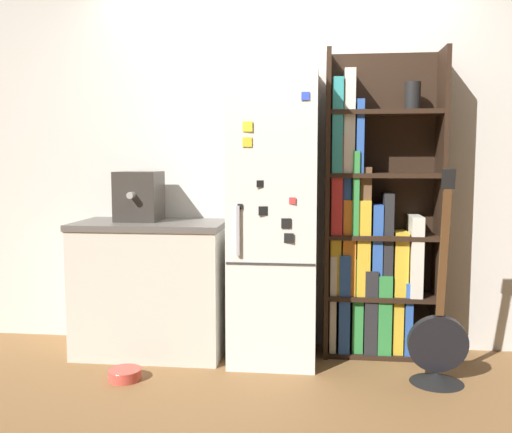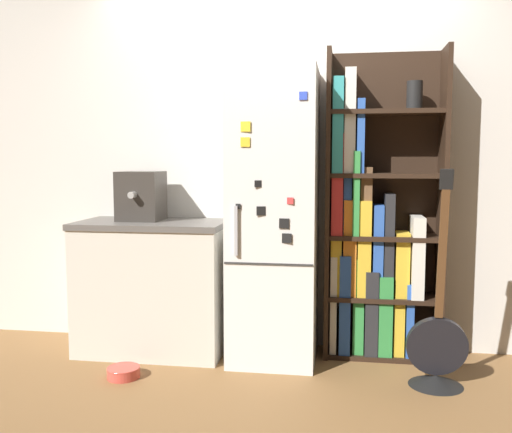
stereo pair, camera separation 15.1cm
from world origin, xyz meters
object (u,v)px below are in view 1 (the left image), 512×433
object	(u,v)px
guitar	(438,354)
pet_bowl	(125,374)
bookshelf	(371,231)
espresso_machine	(139,196)
refrigerator	(274,217)

from	to	relation	value
guitar	pet_bowl	world-z (taller)	guitar
bookshelf	pet_bowl	distance (m)	1.81
espresso_machine	bookshelf	bearing A→B (deg)	3.55
espresso_machine	guitar	distance (m)	2.14
refrigerator	espresso_machine	size ratio (longest dim) A/B	5.64
refrigerator	pet_bowl	size ratio (longest dim) A/B	9.48
espresso_machine	pet_bowl	bearing A→B (deg)	-82.62
refrigerator	bookshelf	distance (m)	0.66
refrigerator	espresso_machine	bearing A→B (deg)	176.06
bookshelf	espresso_machine	bearing A→B (deg)	-176.45
bookshelf	guitar	bearing A→B (deg)	-54.01
espresso_machine	pet_bowl	world-z (taller)	espresso_machine
bookshelf	guitar	distance (m)	0.90
bookshelf	espresso_machine	xyz separation A→B (m)	(-1.55, -0.10, 0.23)
refrigerator	pet_bowl	world-z (taller)	refrigerator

